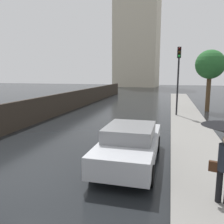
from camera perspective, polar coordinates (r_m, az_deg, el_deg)
The scene contains 6 objects.
ground at distance 7.36m, azimuth -20.03°, elevation -16.04°, with size 120.00×120.00×0.00m, color black.
sidewalk_strip at distance 6.33m, azimuth 25.07°, elevation -20.08°, with size 2.20×60.00×0.14m, color gray.
car_silver_near_kerb at distance 8.00m, azimuth 4.62°, elevation -7.87°, with size 1.88×4.59×1.39m.
traffic_light at distance 16.98m, azimuth 16.29°, elevation 10.30°, with size 0.26×0.39×4.80m.
street_tree_near at distance 20.40m, azimuth 23.33°, elevation 10.71°, with size 2.34×2.34×5.02m.
distant_tower at distance 57.32m, azimuth 6.28°, elevation 20.32°, with size 10.68×7.67×27.69m.
Camera 1 is at (3.88, -5.42, 3.11)m, focal length 36.55 mm.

